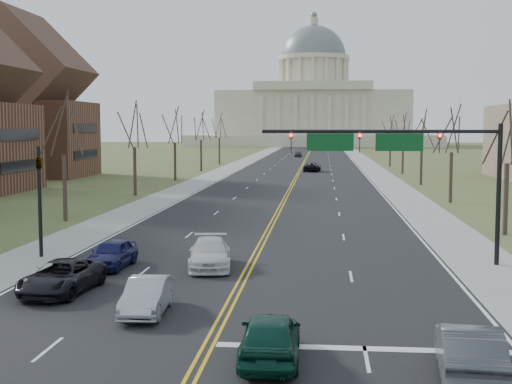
% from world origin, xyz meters
% --- Properties ---
extents(ground, '(600.00, 600.00, 0.00)m').
position_xyz_m(ground, '(0.00, 0.00, 0.00)').
color(ground, '#485A2D').
rests_on(ground, ground).
extents(road, '(20.00, 380.00, 0.01)m').
position_xyz_m(road, '(0.00, 110.00, 0.01)').
color(road, black).
rests_on(road, ground).
extents(cross_road, '(120.00, 14.00, 0.01)m').
position_xyz_m(cross_road, '(0.00, 6.00, 0.01)').
color(cross_road, black).
rests_on(cross_road, ground).
extents(sidewalk_left, '(4.00, 380.00, 0.03)m').
position_xyz_m(sidewalk_left, '(-12.00, 110.00, 0.01)').
color(sidewalk_left, gray).
rests_on(sidewalk_left, ground).
extents(sidewalk_right, '(4.00, 380.00, 0.03)m').
position_xyz_m(sidewalk_right, '(12.00, 110.00, 0.01)').
color(sidewalk_right, gray).
rests_on(sidewalk_right, ground).
extents(center_line, '(0.42, 380.00, 0.01)m').
position_xyz_m(center_line, '(0.00, 110.00, 0.01)').
color(center_line, gold).
rests_on(center_line, road).
extents(edge_line_left, '(0.15, 380.00, 0.01)m').
position_xyz_m(edge_line_left, '(-9.80, 110.00, 0.01)').
color(edge_line_left, silver).
rests_on(edge_line_left, road).
extents(edge_line_right, '(0.15, 380.00, 0.01)m').
position_xyz_m(edge_line_right, '(9.80, 110.00, 0.01)').
color(edge_line_right, silver).
rests_on(edge_line_right, road).
extents(stop_bar, '(9.50, 0.50, 0.01)m').
position_xyz_m(stop_bar, '(5.00, -1.00, 0.01)').
color(stop_bar, silver).
rests_on(stop_bar, road).
extents(capitol, '(90.00, 60.00, 50.00)m').
position_xyz_m(capitol, '(0.00, 249.91, 14.20)').
color(capitol, beige).
rests_on(capitol, ground).
extents(signal_mast, '(12.12, 0.44, 7.20)m').
position_xyz_m(signal_mast, '(7.45, 13.50, 5.76)').
color(signal_mast, black).
rests_on(signal_mast, ground).
extents(signal_left, '(0.32, 0.36, 6.00)m').
position_xyz_m(signal_left, '(-11.50, 13.50, 3.71)').
color(signal_left, black).
rests_on(signal_left, ground).
extents(tree_r_0, '(3.74, 3.74, 8.50)m').
position_xyz_m(tree_r_0, '(15.50, 24.00, 6.55)').
color(tree_r_0, '#362920').
rests_on(tree_r_0, ground).
extents(tree_l_0, '(3.96, 3.96, 9.00)m').
position_xyz_m(tree_l_0, '(-15.50, 28.00, 6.94)').
color(tree_l_0, '#362920').
rests_on(tree_l_0, ground).
extents(tree_r_1, '(3.74, 3.74, 8.50)m').
position_xyz_m(tree_r_1, '(15.50, 44.00, 6.55)').
color(tree_r_1, '#362920').
rests_on(tree_r_1, ground).
extents(tree_l_1, '(3.96, 3.96, 9.00)m').
position_xyz_m(tree_l_1, '(-15.50, 48.00, 6.94)').
color(tree_l_1, '#362920').
rests_on(tree_l_1, ground).
extents(tree_r_2, '(3.74, 3.74, 8.50)m').
position_xyz_m(tree_r_2, '(15.50, 64.00, 6.55)').
color(tree_r_2, '#362920').
rests_on(tree_r_2, ground).
extents(tree_l_2, '(3.96, 3.96, 9.00)m').
position_xyz_m(tree_l_2, '(-15.50, 68.00, 6.94)').
color(tree_l_2, '#362920').
rests_on(tree_l_2, ground).
extents(tree_r_3, '(3.74, 3.74, 8.50)m').
position_xyz_m(tree_r_3, '(15.50, 84.00, 6.55)').
color(tree_r_3, '#362920').
rests_on(tree_r_3, ground).
extents(tree_l_3, '(3.96, 3.96, 9.00)m').
position_xyz_m(tree_l_3, '(-15.50, 88.00, 6.94)').
color(tree_l_3, '#362920').
rests_on(tree_l_3, ground).
extents(tree_r_4, '(3.74, 3.74, 8.50)m').
position_xyz_m(tree_r_4, '(15.50, 104.00, 6.55)').
color(tree_r_4, '#362920').
rests_on(tree_r_4, ground).
extents(tree_l_4, '(3.96, 3.96, 9.00)m').
position_xyz_m(tree_l_4, '(-15.50, 108.00, 6.94)').
color(tree_l_4, '#362920').
rests_on(tree_l_4, ground).
extents(bldg_left_far, '(17.10, 14.28, 23.25)m').
position_xyz_m(bldg_left_far, '(-38.00, 74.00, 9.54)').
color(bldg_left_far, brown).
rests_on(bldg_left_far, ground).
extents(car_nb_inner_lead, '(1.88, 4.49, 1.52)m').
position_xyz_m(car_nb_inner_lead, '(2.10, -2.49, 0.77)').
color(car_nb_inner_lead, '#0C372A').
rests_on(car_nb_inner_lead, road).
extents(car_nb_outer_lead, '(2.08, 4.84, 1.55)m').
position_xyz_m(car_nb_outer_lead, '(7.74, -3.45, 0.79)').
color(car_nb_outer_lead, '#45494C').
rests_on(car_nb_outer_lead, road).
extents(car_sb_inner_lead, '(1.60, 4.14, 1.34)m').
position_xyz_m(car_sb_inner_lead, '(-2.92, 2.54, 0.68)').
color(car_sb_inner_lead, '#A1A3A9').
rests_on(car_sb_inner_lead, road).
extents(car_sb_outer_lead, '(2.73, 5.17, 1.39)m').
position_xyz_m(car_sb_outer_lead, '(-7.34, 5.46, 0.70)').
color(car_sb_outer_lead, black).
rests_on(car_sb_outer_lead, road).
extents(car_sb_inner_second, '(2.69, 5.22, 1.45)m').
position_xyz_m(car_sb_inner_second, '(-1.94, 11.39, 0.74)').
color(car_sb_inner_second, silver).
rests_on(car_sb_inner_second, road).
extents(car_sb_outer_second, '(1.93, 4.28, 1.42)m').
position_xyz_m(car_sb_outer_second, '(-6.81, 10.96, 0.72)').
color(car_sb_outer_second, '#15174C').
rests_on(car_sb_outer_second, road).
extents(car_far_nb, '(2.84, 5.32, 1.42)m').
position_xyz_m(car_far_nb, '(2.02, 88.75, 0.72)').
color(car_far_nb, black).
rests_on(car_far_nb, road).
extents(car_far_sb, '(1.67, 4.12, 1.40)m').
position_xyz_m(car_far_sb, '(-2.01, 142.28, 0.71)').
color(car_far_sb, '#414448').
rests_on(car_far_sb, road).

